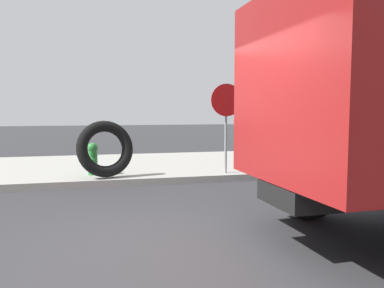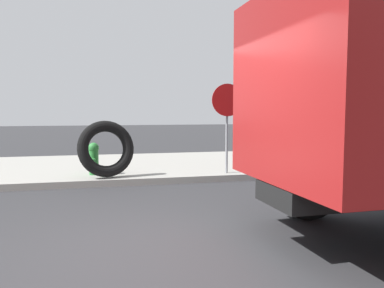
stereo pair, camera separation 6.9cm
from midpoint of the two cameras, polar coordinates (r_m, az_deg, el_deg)
ground_plane at (r=4.75m, az=-6.28°, el=-15.20°), size 80.00×80.00×0.00m
sidewalk_curb at (r=11.05m, az=-10.87°, el=-3.28°), size 36.00×5.00×0.15m
fire_hydrant at (r=9.29m, az=-14.49°, el=-1.97°), size 0.25×0.56×0.74m
loose_tire at (r=8.82m, az=-12.77°, el=-0.69°), size 1.33×0.74×1.28m
stop_sign at (r=9.23m, az=4.81°, el=4.75°), size 0.76×0.08×2.11m
bare_tree at (r=11.05m, az=12.95°, el=13.01°), size 1.29×1.49×6.01m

